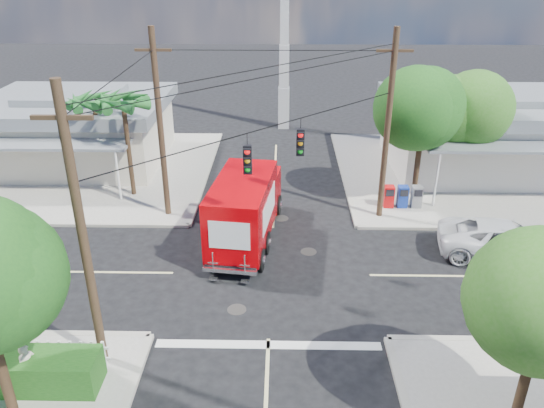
{
  "coord_description": "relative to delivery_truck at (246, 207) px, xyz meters",
  "views": [
    {
      "loc": [
        0.4,
        -18.18,
        11.78
      ],
      "look_at": [
        0.0,
        2.0,
        2.2
      ],
      "focal_mm": 35.0,
      "sensor_mm": 36.0,
      "label": 1
    }
  ],
  "objects": [
    {
      "name": "vending_boxes",
      "position": [
        7.68,
        3.34,
        -0.92
      ],
      "size": [
        1.9,
        0.5,
        1.1
      ],
      "color": "red",
      "rests_on": "sidewalk_ne"
    },
    {
      "name": "palm_nw_back",
      "position": [
        -8.32,
        6.14,
        3.06
      ],
      "size": [
        3.01,
        3.08,
        5.19
      ],
      "color": "#422D1C",
      "rests_on": "sidewalk_nw"
    },
    {
      "name": "building_ne",
      "position": [
        13.68,
        9.1,
        0.71
      ],
      "size": [
        11.8,
        10.2,
        4.5
      ],
      "color": "white",
      "rests_on": "sidewalk_ne"
    },
    {
      "name": "parked_car",
      "position": [
        11.09,
        -1.29,
        -0.83
      ],
      "size": [
        5.95,
        3.56,
        1.55
      ],
      "primitive_type": "imported",
      "rotation": [
        0.0,
        0.0,
        1.38
      ],
      "color": "silver",
      "rests_on": "ground"
    },
    {
      "name": "ground",
      "position": [
        1.18,
        -2.86,
        -1.61
      ],
      "size": [
        120.0,
        120.0,
        0.0
      ],
      "primitive_type": "plane",
      "color": "black",
      "rests_on": "ground"
    },
    {
      "name": "pedestrian",
      "position": [
        -5.72,
        -9.35,
        -0.69
      ],
      "size": [
        0.62,
        0.68,
        1.56
      ],
      "primitive_type": "imported",
      "rotation": [
        0.0,
        0.0,
        1.0
      ],
      "color": "beige",
      "rests_on": "sidewalk_sw"
    },
    {
      "name": "sidewalk_ne",
      "position": [
        12.06,
        8.01,
        -1.54
      ],
      "size": [
        14.12,
        14.12,
        0.14
      ],
      "color": "gray",
      "rests_on": "ground"
    },
    {
      "name": "radio_tower",
      "position": [
        1.68,
        17.14,
        4.03
      ],
      "size": [
        0.8,
        0.8,
        17.0
      ],
      "color": "silver",
      "rests_on": "ground"
    },
    {
      "name": "delivery_truck",
      "position": [
        0.0,
        0.0,
        0.0
      ],
      "size": [
        3.13,
        7.52,
        3.16
      ],
      "color": "black",
      "rests_on": "ground"
    },
    {
      "name": "sidewalk_nw",
      "position": [
        -9.7,
        8.01,
        -1.54
      ],
      "size": [
        14.12,
        14.12,
        0.14
      ],
      "color": "gray",
      "rests_on": "ground"
    },
    {
      "name": "tree_ne_back",
      "position": [
        10.99,
        6.09,
        2.58
      ],
      "size": [
        3.77,
        3.66,
        5.82
      ],
      "color": "#422D1C",
      "rests_on": "sidewalk_ne"
    },
    {
      "name": "utility_poles",
      "position": [
        -0.41,
        -1.26,
        3.07
      ],
      "size": [
        12.0,
        10.68,
        9.0
      ],
      "color": "#473321",
      "rests_on": "ground"
    },
    {
      "name": "building_nw",
      "position": [
        -10.82,
        9.6,
        0.61
      ],
      "size": [
        10.8,
        10.2,
        4.3
      ],
      "color": "beige",
      "rests_on": "sidewalk_nw"
    },
    {
      "name": "tree_ne_front",
      "position": [
        8.39,
        3.89,
        3.16
      ],
      "size": [
        4.21,
        4.14,
        6.66
      ],
      "color": "#422D1C",
      "rests_on": "sidewalk_ne"
    },
    {
      "name": "picket_fence",
      "position": [
        -6.62,
        -8.46,
        -0.93
      ],
      "size": [
        5.94,
        0.06,
        1.0
      ],
      "color": "silver",
      "rests_on": "sidewalk_sw"
    },
    {
      "name": "road_markings",
      "position": [
        1.18,
        -4.34,
        -1.6
      ],
      "size": [
        32.0,
        32.0,
        0.01
      ],
      "color": "beige",
      "rests_on": "ground"
    },
    {
      "name": "palm_nw_front",
      "position": [
        -6.32,
        4.64,
        3.43
      ],
      "size": [
        3.01,
        3.08,
        5.59
      ],
      "color": "#422D1C",
      "rests_on": "sidewalk_nw"
    }
  ]
}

